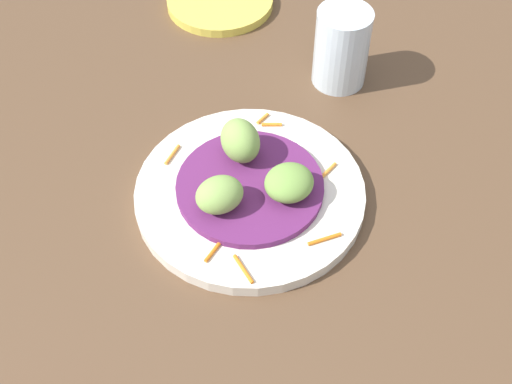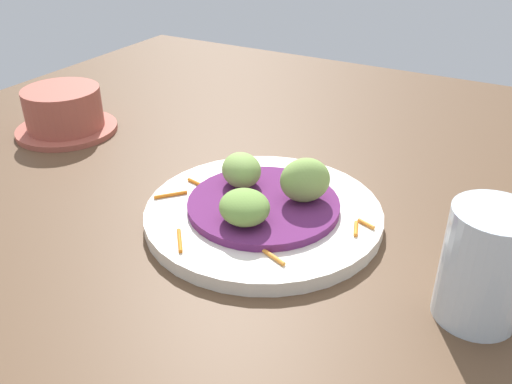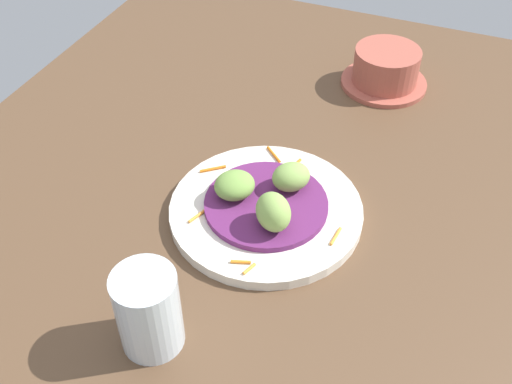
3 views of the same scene
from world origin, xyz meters
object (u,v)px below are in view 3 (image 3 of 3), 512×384
at_px(guac_scoop_left, 291,177).
at_px(water_glass, 148,311).
at_px(main_plate, 266,211).
at_px(guac_scoop_right, 273,212).
at_px(terracotta_bowl, 386,69).
at_px(guac_scoop_center, 235,185).

xyz_separation_m(guac_scoop_left, water_glass, (0.06, 0.26, 0.01)).
height_order(main_plate, guac_scoop_left, guac_scoop_left).
bearing_deg(guac_scoop_left, guac_scoop_right, 92.70).
xyz_separation_m(guac_scoop_right, water_glass, (0.07, 0.19, 0.00)).
distance_m(guac_scoop_right, water_glass, 0.20).
height_order(main_plate, water_glass, water_glass).
height_order(terracotta_bowl, water_glass, water_glass).
bearing_deg(guac_scoop_center, water_glass, 89.89).
distance_m(guac_scoop_left, guac_scoop_right, 0.08).
relative_size(guac_scoop_center, terracotta_bowl, 0.38).
relative_size(guac_scoop_right, water_glass, 0.52).
distance_m(main_plate, guac_scoop_center, 0.05).
height_order(guac_scoop_right, water_glass, water_glass).
relative_size(guac_scoop_center, guac_scoop_right, 1.01).
bearing_deg(guac_scoop_left, water_glass, 76.41).
distance_m(guac_scoop_left, water_glass, 0.27).
distance_m(terracotta_bowl, water_glass, 0.60).
bearing_deg(water_glass, guac_scoop_center, -90.11).
bearing_deg(water_glass, terracotta_bowl, -101.01).
bearing_deg(main_plate, guac_scoop_right, 122.70).
xyz_separation_m(guac_scoop_center, terracotta_bowl, (-0.11, -0.37, -0.01)).
relative_size(guac_scoop_left, guac_scoop_right, 0.97).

